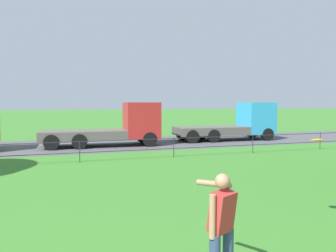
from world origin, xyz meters
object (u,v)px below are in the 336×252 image
object	(u,v)px
person_thrower	(221,226)
frisbee	(317,140)
flatbed_truck_left	(238,123)
flatbed_truck_center	(119,127)

from	to	relation	value
person_thrower	frisbee	world-z (taller)	frisbee
person_thrower	flatbed_truck_left	bearing A→B (deg)	58.92
frisbee	flatbed_truck_center	size ratio (longest dim) A/B	0.04
flatbed_truck_center	flatbed_truck_left	bearing A→B (deg)	3.55
person_thrower	frisbee	distance (m)	3.59
flatbed_truck_left	frisbee	bearing A→B (deg)	-114.92
frisbee	flatbed_truck_center	world-z (taller)	flatbed_truck_center
frisbee	flatbed_truck_left	world-z (taller)	flatbed_truck_left
flatbed_truck_center	flatbed_truck_left	world-z (taller)	same
person_thrower	flatbed_truck_center	bearing A→B (deg)	85.14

